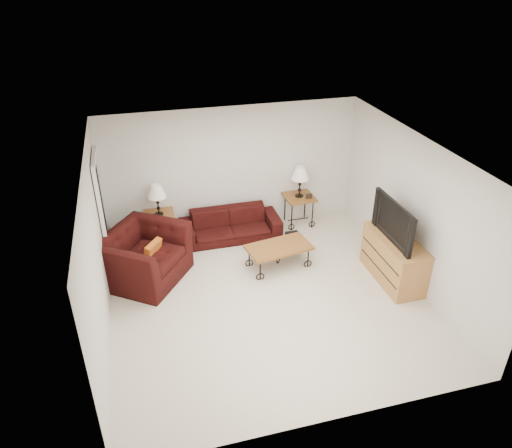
{
  "coord_description": "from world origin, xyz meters",
  "views": [
    {
      "loc": [
        -1.81,
        -6.04,
        4.94
      ],
      "look_at": [
        0.0,
        0.7,
        1.0
      ],
      "focal_mm": 33.79,
      "sensor_mm": 36.0,
      "label": 1
    }
  ],
  "objects": [
    {
      "name": "ground",
      "position": [
        0.0,
        0.0,
        0.0
      ],
      "size": [
        5.0,
        5.0,
        0.0
      ],
      "primitive_type": "plane",
      "color": "beige",
      "rests_on": "ground"
    },
    {
      "name": "armchair",
      "position": [
        -1.88,
        1.07,
        0.45
      ],
      "size": [
        1.77,
        1.81,
        0.89
      ],
      "primitive_type": "imported",
      "rotation": [
        0.0,
        0.0,
        0.94
      ],
      "color": "black",
      "rests_on": "ground"
    },
    {
      "name": "photo_frame_left",
      "position": [
        -1.65,
        2.05,
        0.66
      ],
      "size": [
        0.12,
        0.03,
        0.1
      ],
      "primitive_type": "cube",
      "rotation": [
        0.0,
        0.0,
        0.15
      ],
      "color": "black",
      "rests_on": "side_table_left"
    },
    {
      "name": "lamp_right",
      "position": [
        1.31,
        2.2,
        0.96
      ],
      "size": [
        0.37,
        0.37,
        0.64
      ],
      "primitive_type": null,
      "rotation": [
        0.0,
        0.0,
        0.04
      ],
      "color": "black",
      "rests_on": "side_table_right"
    },
    {
      "name": "side_table_left",
      "position": [
        -1.5,
        2.2,
        0.31
      ],
      "size": [
        0.57,
        0.57,
        0.61
      ],
      "primitive_type": "cube",
      "rotation": [
        0.0,
        0.0,
        -0.02
      ],
      "color": "brown",
      "rests_on": "ground"
    },
    {
      "name": "television",
      "position": [
        2.21,
        -0.06,
        1.15
      ],
      "size": [
        0.16,
        1.2,
        0.69
      ],
      "primitive_type": "imported",
      "rotation": [
        0.0,
        0.0,
        -1.57
      ],
      "color": "black",
      "rests_on": "tv_stand"
    },
    {
      "name": "wall_right",
      "position": [
        2.5,
        0.0,
        1.25
      ],
      "size": [
        0.02,
        5.0,
        2.5
      ],
      "primitive_type": "cube",
      "color": "silver",
      "rests_on": "ground"
    },
    {
      "name": "wall_front",
      "position": [
        0.0,
        -2.5,
        1.25
      ],
      "size": [
        5.0,
        0.02,
        2.5
      ],
      "primitive_type": "cube",
      "color": "silver",
      "rests_on": "ground"
    },
    {
      "name": "wall_left",
      "position": [
        -2.5,
        0.0,
        1.25
      ],
      "size": [
        0.02,
        5.0,
        2.5
      ],
      "primitive_type": "cube",
      "color": "silver",
      "rests_on": "ground"
    },
    {
      "name": "coffee_table",
      "position": [
        0.45,
        0.81,
        0.21
      ],
      "size": [
        1.21,
        0.79,
        0.42
      ],
      "primitive_type": "cube",
      "rotation": [
        0.0,
        0.0,
        0.17
      ],
      "color": "brown",
      "rests_on": "ground"
    },
    {
      "name": "sofa",
      "position": [
        -0.17,
        2.02,
        0.28
      ],
      "size": [
        1.95,
        0.76,
        0.57
      ],
      "primitive_type": "imported",
      "color": "black",
      "rests_on": "ground"
    },
    {
      "name": "ceiling",
      "position": [
        0.0,
        0.0,
        2.5
      ],
      "size": [
        5.0,
        5.0,
        0.0
      ],
      "primitive_type": "plane",
      "color": "white",
      "rests_on": "wall_back"
    },
    {
      "name": "lamp_left",
      "position": [
        -1.5,
        2.2,
        0.92
      ],
      "size": [
        0.36,
        0.36,
        0.61
      ],
      "primitive_type": null,
      "rotation": [
        0.0,
        0.0,
        -0.02
      ],
      "color": "black",
      "rests_on": "side_table_left"
    },
    {
      "name": "wall_back",
      "position": [
        0.0,
        2.5,
        1.25
      ],
      "size": [
        5.0,
        0.02,
        2.5
      ],
      "primitive_type": "cube",
      "color": "silver",
      "rests_on": "ground"
    },
    {
      "name": "side_table_right",
      "position": [
        1.31,
        2.2,
        0.32
      ],
      "size": [
        0.61,
        0.61,
        0.64
      ],
      "primitive_type": "cube",
      "rotation": [
        0.0,
        0.0,
        0.04
      ],
      "color": "brown",
      "rests_on": "ground"
    },
    {
      "name": "photo_frame_right",
      "position": [
        1.46,
        2.05,
        0.69
      ],
      "size": [
        0.13,
        0.04,
        0.11
      ],
      "primitive_type": "cube",
      "rotation": [
        0.0,
        0.0,
        -0.17
      ],
      "color": "black",
      "rests_on": "side_table_right"
    },
    {
      "name": "tv_stand",
      "position": [
        2.23,
        -0.06,
        0.4
      ],
      "size": [
        0.56,
        1.34,
        0.81
      ],
      "primitive_type": "cube",
      "color": "#BE7646",
      "rests_on": "ground"
    },
    {
      "name": "doorway",
      "position": [
        -2.47,
        1.65,
        1.02
      ],
      "size": [
        0.08,
        0.94,
        2.04
      ],
      "primitive_type": "cube",
      "color": "black",
      "rests_on": "ground"
    },
    {
      "name": "throw_pillow",
      "position": [
        -1.72,
        1.02,
        0.52
      ],
      "size": [
        0.32,
        0.39,
        0.4
      ],
      "primitive_type": "cube",
      "rotation": [
        0.0,
        0.0,
        0.94
      ],
      "color": "#BB5017",
      "rests_on": "armchair"
    },
    {
      "name": "backpack",
      "position": [
        0.91,
        1.6,
        0.25
      ],
      "size": [
        0.41,
        0.33,
        0.49
      ],
      "primitive_type": "ellipsoid",
      "rotation": [
        0.0,
        0.0,
        -0.11
      ],
      "color": "black",
      "rests_on": "ground"
    }
  ]
}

